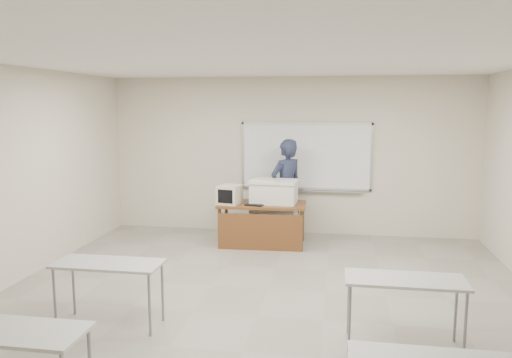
% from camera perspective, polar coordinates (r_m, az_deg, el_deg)
% --- Properties ---
extents(floor, '(7.00, 8.00, 0.01)m').
position_cam_1_polar(floor, '(6.10, 0.12, -15.41)').
color(floor, gray).
rests_on(floor, ground).
extents(whiteboard, '(2.48, 0.10, 1.31)m').
position_cam_1_polar(whiteboard, '(9.55, 5.73, 2.48)').
color(whiteboard, white).
rests_on(whiteboard, floor).
extents(student_desks, '(4.40, 2.20, 0.73)m').
position_cam_1_polar(student_desks, '(4.62, -2.65, -14.41)').
color(student_desks, '#AEADA8').
rests_on(student_desks, floor).
extents(instructor_desk, '(1.53, 0.76, 0.75)m').
position_cam_1_polar(instructor_desk, '(8.73, 0.59, -4.17)').
color(instructor_desk, '#5C2B1B').
rests_on(instructor_desk, floor).
extents(podium, '(0.82, 0.60, 1.16)m').
position_cam_1_polar(podium, '(8.88, 2.06, -3.81)').
color(podium, beige).
rests_on(podium, floor).
extents(crt_monitor, '(0.36, 0.41, 0.34)m').
position_cam_1_polar(crt_monitor, '(8.75, -2.98, -1.79)').
color(crt_monitor, beige).
rests_on(crt_monitor, instructor_desk).
extents(laptop, '(0.31, 0.29, 0.23)m').
position_cam_1_polar(laptop, '(8.68, -0.07, -2.57)').
color(laptop, black).
rests_on(laptop, instructor_desk).
extents(mouse, '(0.10, 0.08, 0.03)m').
position_cam_1_polar(mouse, '(8.54, 4.16, -3.04)').
color(mouse, '#B8BAC2').
rests_on(mouse, instructor_desk).
extents(keyboard, '(0.52, 0.31, 0.03)m').
position_cam_1_polar(keyboard, '(8.68, 1.00, -0.13)').
color(keyboard, beige).
rests_on(keyboard, podium).
extents(presenter, '(0.79, 0.79, 1.85)m').
position_cam_1_polar(presenter, '(9.24, 3.48, -1.16)').
color(presenter, black).
rests_on(presenter, floor).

